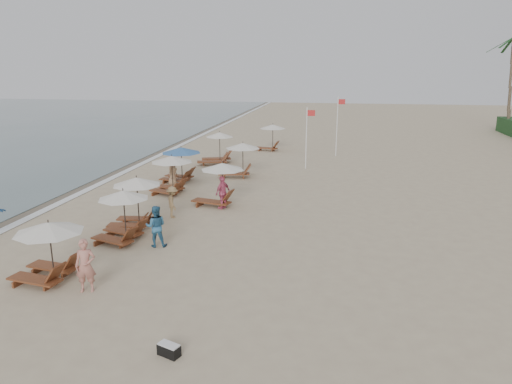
% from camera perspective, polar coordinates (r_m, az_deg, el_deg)
% --- Properties ---
extents(ground, '(160.00, 160.00, 0.00)m').
position_cam_1_polar(ground, '(18.17, -0.95, -7.75)').
color(ground, tan).
rests_on(ground, ground).
extents(wet_sand_band, '(3.20, 140.00, 0.01)m').
position_cam_1_polar(wet_sand_band, '(31.58, -20.06, 1.16)').
color(wet_sand_band, '#6B5E4C').
rests_on(wet_sand_band, ground).
extents(foam_line, '(0.50, 140.00, 0.02)m').
position_cam_1_polar(foam_line, '(30.95, -17.97, 1.09)').
color(foam_line, white).
rests_on(foam_line, ground).
extents(lounger_station_0, '(2.51, 2.25, 2.06)m').
position_cam_1_polar(lounger_station_0, '(17.34, -23.93, -6.33)').
color(lounger_station_0, brown).
rests_on(lounger_station_0, ground).
extents(lounger_station_1, '(2.41, 2.22, 2.17)m').
position_cam_1_polar(lounger_station_1, '(20.12, -16.03, -2.79)').
color(lounger_station_1, brown).
rests_on(lounger_station_1, ground).
extents(lounger_station_2, '(2.37, 2.13, 2.29)m').
position_cam_1_polar(lounger_station_2, '(21.71, -14.45, -1.05)').
color(lounger_station_2, brown).
rests_on(lounger_station_2, ground).
extents(lounger_station_3, '(2.50, 2.34, 2.17)m').
position_cam_1_polar(lounger_station_3, '(27.12, -10.36, 2.34)').
color(lounger_station_3, brown).
rests_on(lounger_station_3, ground).
extents(lounger_station_4, '(2.60, 2.44, 2.18)m').
position_cam_1_polar(lounger_station_4, '(29.85, -9.25, 3.52)').
color(lounger_station_4, brown).
rests_on(lounger_station_4, ground).
extents(lounger_station_5, '(2.67, 2.64, 2.36)m').
position_cam_1_polar(lounger_station_5, '(35.16, -4.86, 4.97)').
color(lounger_station_5, brown).
rests_on(lounger_station_5, ground).
extents(inland_station_0, '(2.78, 2.24, 2.22)m').
position_cam_1_polar(inland_station_0, '(24.32, -4.67, 1.37)').
color(inland_station_0, brown).
rests_on(inland_station_0, ground).
extents(inland_station_1, '(2.78, 2.24, 2.22)m').
position_cam_1_polar(inland_station_1, '(30.68, -2.09, 4.22)').
color(inland_station_1, brown).
rests_on(inland_station_1, ground).
extents(inland_station_2, '(2.66, 2.24, 2.22)m').
position_cam_1_polar(inland_station_2, '(40.70, 1.73, 6.96)').
color(inland_station_2, brown).
rests_on(inland_station_2, ground).
extents(beachgoer_near, '(0.73, 0.59, 1.76)m').
position_cam_1_polar(beachgoer_near, '(16.12, -19.80, -8.33)').
color(beachgoer_near, '#BB7465').
rests_on(beachgoer_near, ground).
extents(beachgoer_mid_a, '(0.95, 0.82, 1.69)m').
position_cam_1_polar(beachgoer_mid_a, '(19.28, -11.94, -4.05)').
color(beachgoer_mid_a, '#2E658B').
rests_on(beachgoer_mid_a, ground).
extents(beachgoer_mid_b, '(0.96, 1.13, 1.51)m').
position_cam_1_polar(beachgoer_mid_b, '(22.84, -10.00, -1.20)').
color(beachgoer_mid_b, '#94754B').
rests_on(beachgoer_mid_b, ground).
extents(beachgoer_far_a, '(0.82, 1.07, 1.70)m').
position_cam_1_polar(beachgoer_far_a, '(23.93, -4.02, -0.04)').
color(beachgoer_far_a, '#CF5276').
rests_on(beachgoer_far_a, ground).
extents(beachgoer_far_b, '(0.65, 0.86, 1.58)m').
position_cam_1_polar(beachgoer_far_b, '(29.08, -9.99, 2.32)').
color(beachgoer_far_b, tan).
rests_on(beachgoer_far_b, ground).
extents(duffel_bag, '(0.63, 0.47, 0.32)m').
position_cam_1_polar(duffel_bag, '(12.62, -10.42, -18.13)').
color(duffel_bag, black).
rests_on(duffel_bag, ground).
extents(flag_pole_near, '(0.60, 0.08, 4.30)m').
position_cam_1_polar(flag_pole_near, '(33.39, 6.14, 6.84)').
color(flag_pole_near, silver).
rests_on(flag_pole_near, ground).
extents(flag_pole_far, '(0.60, 0.08, 4.72)m').
position_cam_1_polar(flag_pole_far, '(38.55, 9.77, 8.11)').
color(flag_pole_far, silver).
rests_on(flag_pole_far, ground).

